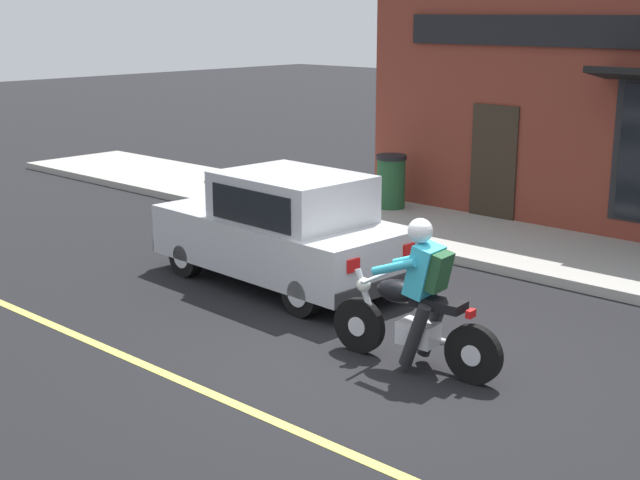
# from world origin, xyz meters

# --- Properties ---
(ground_plane) EXTENTS (80.00, 80.00, 0.00)m
(ground_plane) POSITION_xyz_m (0.00, 0.00, 0.00)
(ground_plane) COLOR black
(sidewalk_curb) EXTENTS (2.60, 22.00, 0.14)m
(sidewalk_curb) POSITION_xyz_m (4.99, 3.00, 0.07)
(sidewalk_curb) COLOR #9E9B93
(sidewalk_curb) RESTS_ON ground
(lane_stripe) EXTENTS (0.12, 19.80, 0.01)m
(lane_stripe) POSITION_xyz_m (-1.80, 3.00, 0.00)
(lane_stripe) COLOR #D1C64C
(lane_stripe) RESTS_ON ground
(motorcycle_with_rider) EXTENTS (0.60, 2.02, 1.62)m
(motorcycle_with_rider) POSITION_xyz_m (0.12, -0.29, 0.68)
(motorcycle_with_rider) COLOR black
(motorcycle_with_rider) RESTS_ON ground
(car_hatchback) EXTENTS (1.82, 3.85, 1.57)m
(car_hatchback) POSITION_xyz_m (1.26, 2.82, 0.77)
(car_hatchback) COLOR black
(car_hatchback) RESTS_ON ground
(trash_bin) EXTENTS (0.56, 0.56, 0.98)m
(trash_bin) POSITION_xyz_m (5.67, 4.44, 0.64)
(trash_bin) COLOR #23512D
(trash_bin) RESTS_ON sidewalk_curb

